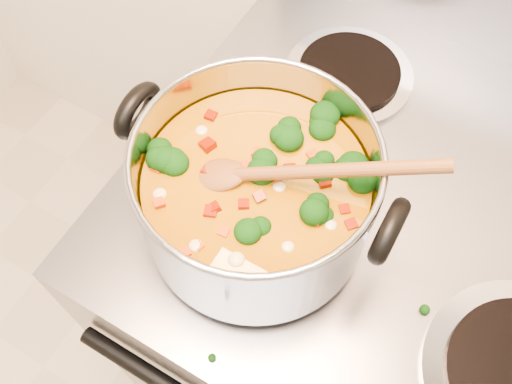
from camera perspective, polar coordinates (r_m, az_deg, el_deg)
electric_range at (r=1.20m, az=10.99°, el=-11.55°), size 0.77×0.70×1.08m
stockpot at (r=0.67m, az=0.03°, el=-0.09°), size 0.33×0.28×0.17m
wooden_spoon at (r=0.62m, az=1.60°, el=1.89°), size 0.27×0.13×0.10m
cooktop_crumbs at (r=0.82m, az=-5.33°, el=5.63°), size 0.08×0.11×0.01m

